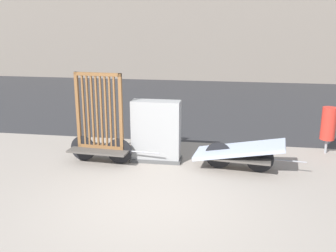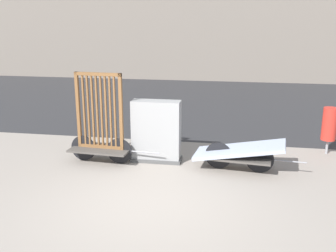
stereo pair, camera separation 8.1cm
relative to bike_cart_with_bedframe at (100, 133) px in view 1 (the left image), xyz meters
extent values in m
plane|color=gray|center=(1.52, -1.86, -0.69)|extent=(60.00, 60.00, 0.00)
cube|color=#2D2D30|center=(1.52, 7.09, -0.68)|extent=(56.00, 10.57, 0.01)
cube|color=#4C4742|center=(-0.01, 0.00, -0.38)|extent=(1.39, 0.84, 0.04)
cylinder|color=black|center=(0.43, -0.03, -0.40)|extent=(0.58, 0.08, 0.58)
cylinder|color=black|center=(-0.44, 0.03, -0.40)|extent=(0.58, 0.08, 0.58)
cylinder|color=gray|center=(1.01, -0.07, -0.38)|extent=(0.70, 0.08, 0.03)
cube|color=brown|center=(-0.01, 0.00, -0.32)|extent=(1.08, 0.15, 0.07)
cube|color=brown|center=(-0.01, 0.00, 1.31)|extent=(1.08, 0.15, 0.07)
cube|color=brown|center=(-0.51, 0.04, 0.49)|extent=(0.07, 0.07, 1.70)
cube|color=brown|center=(0.50, -0.04, 0.49)|extent=(0.07, 0.07, 1.70)
cube|color=brown|center=(-0.37, 0.03, 0.49)|extent=(0.04, 0.05, 1.63)
cube|color=brown|center=(-0.27, 0.02, 0.49)|extent=(0.04, 0.05, 1.63)
cube|color=brown|center=(-0.16, 0.01, 0.49)|extent=(0.04, 0.05, 1.63)
cube|color=brown|center=(-0.06, 0.00, 0.49)|extent=(0.04, 0.05, 1.63)
cube|color=brown|center=(0.05, 0.00, 0.49)|extent=(0.04, 0.05, 1.63)
cube|color=brown|center=(0.15, -0.01, 0.49)|extent=(0.04, 0.05, 1.63)
cube|color=brown|center=(0.25, -0.02, 0.49)|extent=(0.04, 0.05, 1.63)
cube|color=brown|center=(0.36, -0.03, 0.49)|extent=(0.04, 0.05, 1.63)
cube|color=#4C4742|center=(3.05, 0.00, -0.38)|extent=(1.42, 0.89, 0.04)
cylinder|color=black|center=(3.49, -0.05, -0.40)|extent=(0.58, 0.10, 0.58)
cylinder|color=black|center=(2.62, 0.05, -0.40)|extent=(0.58, 0.10, 0.58)
cylinder|color=gray|center=(4.07, -0.12, -0.38)|extent=(0.70, 0.11, 0.03)
cube|color=#9EA8BC|center=(3.05, 0.00, -0.23)|extent=(1.96, 1.01, 0.44)
cube|color=#4C4C4C|center=(1.21, 0.28, -0.65)|extent=(1.14, 0.44, 0.08)
cube|color=gray|center=(1.21, 0.28, 0.01)|extent=(1.08, 0.38, 1.40)
cylinder|color=gray|center=(5.15, 1.46, -0.51)|extent=(0.06, 0.06, 0.35)
cylinder|color=red|center=(5.15, 1.46, 0.05)|extent=(0.34, 0.34, 0.78)
camera|label=1|loc=(2.83, -8.03, 2.45)|focal=42.00mm
camera|label=2|loc=(2.91, -8.02, 2.45)|focal=42.00mm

